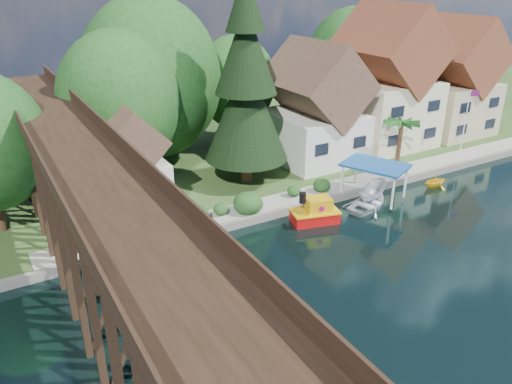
% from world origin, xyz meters
% --- Properties ---
extents(ground, '(140.00, 140.00, 0.00)m').
position_xyz_m(ground, '(0.00, 0.00, 0.00)').
color(ground, black).
rests_on(ground, ground).
extents(bank, '(140.00, 52.00, 0.50)m').
position_xyz_m(bank, '(0.00, 34.00, 0.25)').
color(bank, '#2F4A1D').
rests_on(bank, ground).
extents(seawall, '(60.00, 0.40, 0.62)m').
position_xyz_m(seawall, '(4.00, 8.00, 0.31)').
color(seawall, slate).
rests_on(seawall, ground).
extents(promenade, '(50.00, 2.60, 0.06)m').
position_xyz_m(promenade, '(6.00, 9.30, 0.53)').
color(promenade, gray).
rests_on(promenade, bank).
extents(trestle_bridge, '(4.12, 44.18, 9.30)m').
position_xyz_m(trestle_bridge, '(-16.00, 5.17, 5.35)').
color(trestle_bridge, black).
rests_on(trestle_bridge, ground).
extents(house_left, '(7.64, 8.64, 11.02)m').
position_xyz_m(house_left, '(7.00, 16.00, 5.14)').
color(house_left, silver).
rests_on(house_left, bank).
extents(house_center, '(8.65, 9.18, 13.89)m').
position_xyz_m(house_center, '(16.00, 16.50, 6.42)').
color(house_center, beige).
rests_on(house_center, bank).
extents(house_right, '(8.15, 8.64, 12.45)m').
position_xyz_m(house_right, '(25.00, 16.00, 5.78)').
color(house_right, tan).
rests_on(house_right, bank).
extents(shed, '(5.09, 5.40, 7.85)m').
position_xyz_m(shed, '(-11.00, 14.50, 3.83)').
color(shed, silver).
rests_on(shed, bank).
extents(bg_trees, '(49.90, 13.30, 10.57)m').
position_xyz_m(bg_trees, '(1.00, 21.25, 7.29)').
color(bg_trees, '#382314').
rests_on(bg_trees, bank).
extents(shrubs, '(15.76, 2.47, 1.70)m').
position_xyz_m(shrubs, '(-4.60, 9.26, 1.23)').
color(shrubs, '#163E16').
rests_on(shrubs, bank).
extents(conifer, '(6.85, 6.85, 16.86)m').
position_xyz_m(conifer, '(-1.12, 14.38, 8.62)').
color(conifer, '#382314').
rests_on(conifer, bank).
extents(palm_tree, '(3.88, 3.88, 4.51)m').
position_xyz_m(palm_tree, '(12.63, 10.61, 4.43)').
color(palm_tree, '#382314').
rests_on(palm_tree, bank).
extents(flagpole, '(0.91, 0.45, 6.26)m').
position_xyz_m(flagpole, '(20.67, 10.02, 4.34)').
color(flagpole, white).
rests_on(flagpole, bank).
extents(tugboat, '(3.84, 2.73, 2.51)m').
position_xyz_m(tugboat, '(-0.02, 5.98, 0.75)').
color(tugboat, '#B50C0C').
rests_on(tugboat, ground).
extents(boat_white_a, '(5.03, 4.21, 0.89)m').
position_xyz_m(boat_white_a, '(5.03, 5.85, 0.45)').
color(boat_white_a, white).
rests_on(boat_white_a, ground).
extents(boat_canopy, '(5.02, 5.75, 3.10)m').
position_xyz_m(boat_canopy, '(6.21, 6.79, 1.33)').
color(boat_canopy, white).
rests_on(boat_canopy, ground).
extents(boat_yellow, '(2.44, 2.13, 1.23)m').
position_xyz_m(boat_yellow, '(12.72, 6.17, 0.62)').
color(boat_yellow, yellow).
rests_on(boat_yellow, ground).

